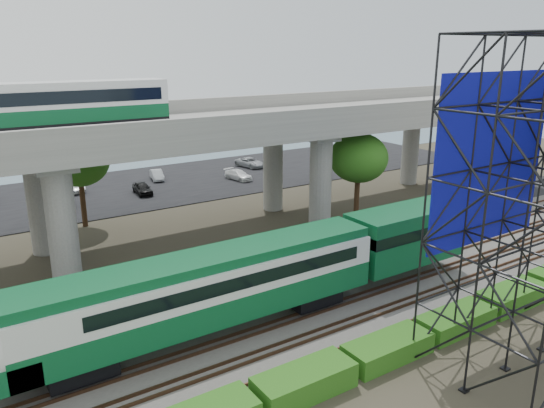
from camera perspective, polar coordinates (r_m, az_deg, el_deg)
ground at (r=29.46m, az=4.80°, el=-12.98°), size 140.00×140.00×0.00m
ballast_bed at (r=30.81m, az=2.48°, el=-11.32°), size 90.00×12.00×0.20m
service_road at (r=37.40m, az=-5.17°, el=-6.29°), size 90.00×5.00×0.08m
parking_lot at (r=58.21m, az=-16.19°, el=1.44°), size 90.00×18.00×0.08m
harbor_water at (r=79.07m, az=-21.03°, el=4.82°), size 140.00×40.00×0.03m
rail_tracks at (r=30.73m, az=2.48°, el=-11.02°), size 90.00×9.52×0.16m
commuter_train at (r=28.00m, az=-2.92°, el=-7.98°), size 29.30×3.06×4.30m
overpass at (r=39.74m, az=-9.98°, el=7.17°), size 80.00×12.00×12.40m
hedge_strip at (r=27.04m, az=12.37°, el=-14.88°), size 34.60×1.80×1.20m
trees at (r=39.00m, az=-15.42°, el=2.69°), size 40.94×16.94×7.69m
parked_cars at (r=57.79m, az=-15.68°, el=2.01°), size 36.44×9.30×1.22m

